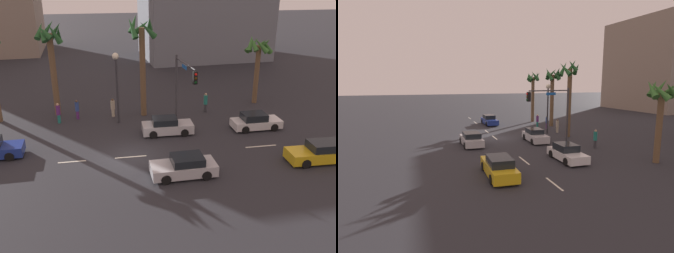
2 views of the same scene
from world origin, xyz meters
The scene contains 18 objects.
ground_plane centered at (0.00, 0.00, 0.00)m, with size 220.00×220.00×0.00m, color #28282D.
lane_stripe_2 centered at (-4.18, 0.00, 0.01)m, with size 1.92×0.14×0.01m, color silver.
lane_stripe_3 centered at (-0.08, 0.00, 0.01)m, with size 2.25×0.14×0.01m, color silver.
lane_stripe_4 centered at (9.83, 0.00, 0.01)m, with size 2.46×0.14×0.01m, color silver.
lane_stripe_5 centered at (15.41, 0.00, 0.01)m, with size 2.41×0.14×0.01m, color silver.
car_0 centered at (10.78, 3.44, 0.63)m, with size 4.13×1.90×1.38m.
car_2 centered at (3.10, -3.27, 0.64)m, with size 4.26×2.02×1.39m.
car_3 centered at (3.23, 3.73, 0.65)m, with size 4.16×1.91×1.40m.
car_4 centered at (12.93, -3.02, 0.66)m, with size 4.73×1.98×1.44m.
traffic_signal centered at (4.80, 5.09, 3.98)m, with size 0.72×4.98×5.83m.
streetlamp centered at (-0.50, 6.91, 4.32)m, with size 0.56×0.56×6.17m.
pedestrian_0 centered at (-0.91, 8.52, 0.90)m, with size 0.48×0.48×1.73m.
pedestrian_1 centered at (7.75, 8.21, 0.98)m, with size 0.51×0.51×1.86m.
pedestrian_2 centered at (-4.09, 8.53, 0.95)m, with size 0.35×0.35×1.79m.
pedestrian_3 centered at (-5.65, 7.79, 0.96)m, with size 0.45×0.45×1.83m.
palm_tree_0 centered at (1.86, 8.45, 6.21)m, with size 2.73×2.70×9.08m.
palm_tree_1 centered at (-5.93, 10.15, 6.06)m, with size 2.59×2.80×8.55m.
palm_tree_2 centered at (13.41, 10.07, 5.02)m, with size 2.64×2.86×6.80m.
Camera 1 is at (-1.79, -24.00, 12.09)m, focal length 39.90 mm.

